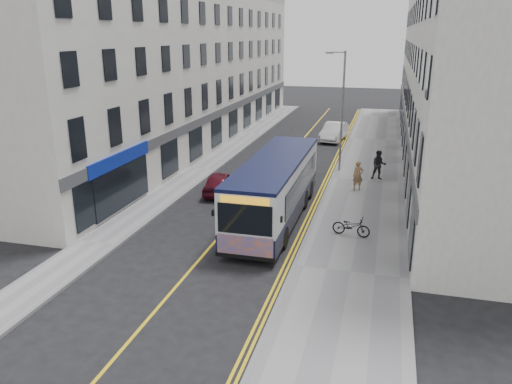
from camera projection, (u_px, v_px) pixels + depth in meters
The scene contains 17 objects.
ground at pixel (211, 246), 22.29m from camera, with size 140.00×140.00×0.00m, color black.
pavement_east at pixel (367, 181), 31.80m from camera, with size 4.50×64.00×0.12m, color gray.
pavement_west at pixel (202, 169), 34.54m from camera, with size 2.00×64.00×0.12m, color gray.
kerb_east at pixel (332, 178), 32.34m from camera, with size 0.18×64.00×0.13m, color slate.
kerb_west at pixel (216, 170), 34.30m from camera, with size 0.18×64.00×0.13m, color slate.
road_centre_line at pixel (272, 175), 33.34m from camera, with size 0.12×64.00×0.01m, color yellow.
road_dbl_yellow_inner at pixel (325, 179), 32.47m from camera, with size 0.10×64.00×0.01m, color yellow.
road_dbl_yellow_outer at pixel (328, 179), 32.42m from camera, with size 0.10×64.00×0.01m, color yellow.
terrace_east at pixel (452, 69), 36.84m from camera, with size 6.00×46.00×13.00m, color white.
terrace_west at pixel (193, 65), 41.84m from camera, with size 6.00×46.00×13.00m, color silver.
streetlamp at pixel (341, 108), 32.83m from camera, with size 1.32×0.18×8.00m.
city_bus at pixel (275, 187), 24.85m from camera, with size 2.57×11.02×3.20m.
bicycle at pixel (351, 226), 22.96m from camera, with size 0.61×1.75×0.92m, color black.
pedestrian_near at pixel (358, 176), 29.56m from camera, with size 0.64×0.42×1.75m, color #986E45.
pedestrian_far at pixel (379, 165), 31.69m from camera, with size 0.91×0.71×1.88m, color #222227.
car_white at pixel (334, 132), 43.86m from camera, with size 1.65×4.73×1.56m, color silver.
car_maroon at pixel (220, 182), 29.43m from camera, with size 1.53×3.80×1.30m, color #4E0D19.
Camera 1 is at (7.19, -19.30, 9.08)m, focal length 35.00 mm.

